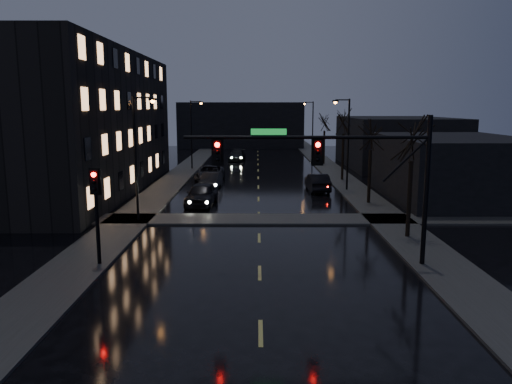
{
  "coord_description": "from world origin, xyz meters",
  "views": [
    {
      "loc": [
        -0.12,
        -13.41,
        7.39
      ],
      "look_at": [
        -0.17,
        10.82,
        3.2
      ],
      "focal_mm": 35.0,
      "sensor_mm": 36.0,
      "label": 1
    }
  ],
  "objects_px": {
    "oncoming_car_d": "(237,155)",
    "oncoming_car_b": "(211,181)",
    "oncoming_car_a": "(201,194)",
    "oncoming_car_c": "(210,173)",
    "lead_car": "(317,182)"
  },
  "relations": [
    {
      "from": "oncoming_car_c",
      "to": "lead_car",
      "type": "relative_size",
      "value": 1.19
    },
    {
      "from": "oncoming_car_b",
      "to": "lead_car",
      "type": "bearing_deg",
      "value": -4.02
    },
    {
      "from": "lead_car",
      "to": "oncoming_car_b",
      "type": "bearing_deg",
      "value": -11.87
    },
    {
      "from": "oncoming_car_a",
      "to": "lead_car",
      "type": "relative_size",
      "value": 1.04
    },
    {
      "from": "oncoming_car_b",
      "to": "oncoming_car_c",
      "type": "xyz_separation_m",
      "value": [
        -0.5,
        4.48,
        0.06
      ]
    },
    {
      "from": "oncoming_car_a",
      "to": "oncoming_car_c",
      "type": "distance_m",
      "value": 12.23
    },
    {
      "from": "oncoming_car_b",
      "to": "oncoming_car_d",
      "type": "xyz_separation_m",
      "value": [
        1.44,
        23.08,
        0.02
      ]
    },
    {
      "from": "oncoming_car_c",
      "to": "lead_car",
      "type": "height_order",
      "value": "same"
    },
    {
      "from": "oncoming_car_c",
      "to": "oncoming_car_d",
      "type": "height_order",
      "value": "oncoming_car_c"
    },
    {
      "from": "oncoming_car_d",
      "to": "lead_car",
      "type": "relative_size",
      "value": 1.07
    },
    {
      "from": "oncoming_car_a",
      "to": "oncoming_car_c",
      "type": "relative_size",
      "value": 0.88
    },
    {
      "from": "oncoming_car_b",
      "to": "oncoming_car_c",
      "type": "height_order",
      "value": "oncoming_car_c"
    },
    {
      "from": "oncoming_car_b",
      "to": "lead_car",
      "type": "height_order",
      "value": "lead_car"
    },
    {
      "from": "oncoming_car_a",
      "to": "oncoming_car_c",
      "type": "height_order",
      "value": "oncoming_car_a"
    },
    {
      "from": "oncoming_car_d",
      "to": "oncoming_car_b",
      "type": "bearing_deg",
      "value": -89.51
    }
  ]
}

